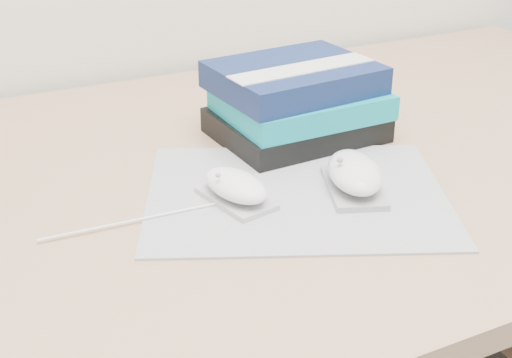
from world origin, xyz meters
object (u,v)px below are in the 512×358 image
desk (228,289)px  mouse_front (355,175)px  book_stack (297,102)px  mouse_rear (236,187)px

desk → mouse_front: mouse_front is taller
desk → book_stack: size_ratio=7.12×
mouse_rear → mouse_front: bearing=-15.4°
mouse_rear → book_stack: (0.16, 0.14, 0.03)m
mouse_rear → book_stack: 0.22m
desk → mouse_front: bearing=-66.5°
desk → mouse_rear: size_ratio=15.20×
mouse_rear → book_stack: bearing=41.8°
desk → mouse_rear: bearing=-109.6°
desk → mouse_front: (0.08, -0.19, 0.26)m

